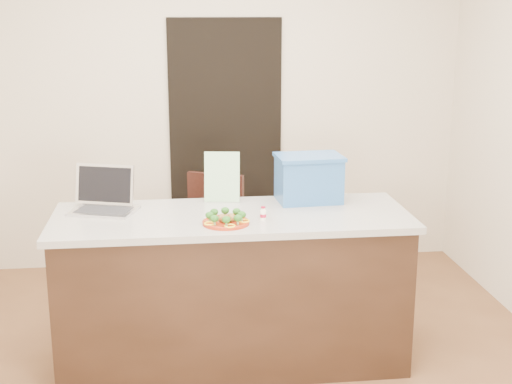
{
  "coord_description": "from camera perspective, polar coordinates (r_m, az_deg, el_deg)",
  "views": [
    {
      "loc": [
        -0.32,
        -3.68,
        2.08
      ],
      "look_at": [
        0.14,
        0.2,
        1.06
      ],
      "focal_mm": 50.0,
      "sensor_mm": 36.0,
      "label": 1
    }
  ],
  "objects": [
    {
      "name": "ground",
      "position": [
        4.24,
        -1.55,
        -14.78
      ],
      "size": [
        4.0,
        4.0,
        0.0
      ],
      "primitive_type": "plane",
      "color": "brown",
      "rests_on": "ground"
    },
    {
      "name": "chair",
      "position": [
        5.04,
        -3.14,
        -3.28
      ],
      "size": [
        0.55,
        0.57,
        0.94
      ],
      "rotation": [
        0.0,
        0.0,
        -0.43
      ],
      "color": "black",
      "rests_on": "ground"
    },
    {
      "name": "laptop",
      "position": [
        4.28,
        -12.05,
        -0.48
      ],
      "size": [
        0.42,
        0.39,
        0.26
      ],
      "rotation": [
        0.0,
        0.0,
        -0.32
      ],
      "color": "silver",
      "rests_on": "island"
    },
    {
      "name": "room_shell",
      "position": [
        3.72,
        -1.72,
        7.49
      ],
      "size": [
        4.0,
        4.0,
        4.0
      ],
      "color": "white",
      "rests_on": "ground"
    },
    {
      "name": "leaflet",
      "position": [
        4.35,
        -2.74,
        1.21
      ],
      "size": [
        0.22,
        0.08,
        0.31
      ],
      "primitive_type": "cube",
      "rotation": [
        -0.14,
        0.0,
        -0.16
      ],
      "color": "white",
      "rests_on": "island"
    },
    {
      "name": "knife",
      "position": [
        3.97,
        -2.16,
        -2.23
      ],
      "size": [
        0.06,
        0.2,
        0.01
      ],
      "rotation": [
        0.0,
        0.0,
        0.39
      ],
      "color": "white",
      "rests_on": "napkin"
    },
    {
      "name": "plate",
      "position": [
        3.93,
        -2.43,
        -2.42
      ],
      "size": [
        0.26,
        0.26,
        0.02
      ],
      "rotation": [
        0.0,
        0.0,
        0.38
      ],
      "color": "maroon",
      "rests_on": "island"
    },
    {
      "name": "pepper_rings",
      "position": [
        3.93,
        -2.43,
        -2.3
      ],
      "size": [
        0.25,
        0.25,
        0.01
      ],
      "color": "yellow",
      "rests_on": "plate"
    },
    {
      "name": "doorway",
      "position": [
        5.78,
        -2.44,
        3.84
      ],
      "size": [
        0.9,
        0.02,
        2.0
      ],
      "primitive_type": "cube",
      "color": "black",
      "rests_on": "ground"
    },
    {
      "name": "napkin",
      "position": [
        3.99,
        -2.61,
        -2.27
      ],
      "size": [
        0.21,
        0.21,
        0.01
      ],
      "primitive_type": "cube",
      "rotation": [
        0.0,
        0.0,
        0.37
      ],
      "color": "silver",
      "rests_on": "island"
    },
    {
      "name": "island",
      "position": [
        4.26,
        -1.91,
        -7.71
      ],
      "size": [
        2.06,
        0.76,
        0.92
      ],
      "color": "black",
      "rests_on": "ground"
    },
    {
      "name": "blue_box",
      "position": [
        4.36,
        4.24,
        1.12
      ],
      "size": [
        0.41,
        0.31,
        0.29
      ],
      "rotation": [
        0.0,
        0.0,
        0.06
      ],
      "color": "#295997",
      "rests_on": "island"
    },
    {
      "name": "meatballs",
      "position": [
        3.92,
        -2.43,
        -2.1
      ],
      "size": [
        0.1,
        0.09,
        0.04
      ],
      "color": "brown",
      "rests_on": "plate"
    },
    {
      "name": "fork",
      "position": [
        3.99,
        -2.9,
        -2.17
      ],
      "size": [
        0.03,
        0.13,
        0.0
      ],
      "rotation": [
        0.0,
        0.0,
        -0.02
      ],
      "color": "silver",
      "rests_on": "napkin"
    },
    {
      "name": "yogurt_bottle",
      "position": [
        4.0,
        0.58,
        -1.79
      ],
      "size": [
        0.04,
        0.04,
        0.08
      ],
      "rotation": [
        0.0,
        0.0,
        -0.32
      ],
      "color": "white",
      "rests_on": "island"
    },
    {
      "name": "broccoli",
      "position": [
        3.92,
        -2.43,
        -1.85
      ],
      "size": [
        0.22,
        0.22,
        0.04
      ],
      "color": "#174412",
      "rests_on": "plate"
    }
  ]
}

